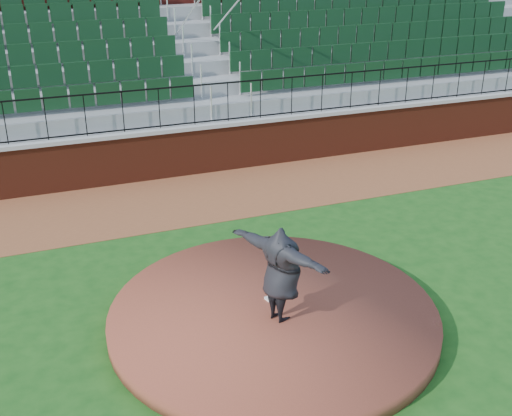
{
  "coord_description": "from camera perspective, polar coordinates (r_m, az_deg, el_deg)",
  "views": [
    {
      "loc": [
        -3.7,
        -8.11,
        5.84
      ],
      "look_at": [
        0.0,
        1.5,
        1.3
      ],
      "focal_mm": 44.29,
      "sensor_mm": 36.0,
      "label": 1
    }
  ],
  "objects": [
    {
      "name": "ground",
      "position": [
        10.66,
        2.94,
        -9.47
      ],
      "size": [
        90.0,
        90.0,
        0.0
      ],
      "primitive_type": "plane",
      "color": "#194C15",
      "rests_on": "ground"
    },
    {
      "name": "warning_track",
      "position": [
        15.18,
        -5.3,
        1.07
      ],
      "size": [
        34.0,
        3.2,
        0.01
      ],
      "primitive_type": "cube",
      "color": "brown",
      "rests_on": "ground"
    },
    {
      "name": "field_wall",
      "position": [
        16.42,
        -6.95,
        5.0
      ],
      "size": [
        34.0,
        0.35,
        1.2
      ],
      "primitive_type": "cube",
      "color": "maroon",
      "rests_on": "ground"
    },
    {
      "name": "wall_cap",
      "position": [
        16.22,
        -7.06,
        7.17
      ],
      "size": [
        34.0,
        0.45,
        0.1
      ],
      "primitive_type": "cube",
      "color": "#B7B7B7",
      "rests_on": "field_wall"
    },
    {
      "name": "wall_railing",
      "position": [
        16.08,
        -7.16,
        9.05
      ],
      "size": [
        34.0,
        0.05,
        1.0
      ],
      "primitive_type": null,
      "color": "black",
      "rests_on": "wall_cap"
    },
    {
      "name": "seating_stands",
      "position": [
        18.56,
        -9.4,
        12.48
      ],
      "size": [
        34.0,
        5.1,
        4.6
      ],
      "primitive_type": null,
      "color": "gray",
      "rests_on": "ground"
    },
    {
      "name": "concourse_wall",
      "position": [
        21.19,
        -11.17,
        14.98
      ],
      "size": [
        34.0,
        0.5,
        5.5
      ],
      "primitive_type": "cube",
      "color": "maroon",
      "rests_on": "ground"
    },
    {
      "name": "pitchers_mound",
      "position": [
        10.37,
        1.56,
        -9.68
      ],
      "size": [
        5.3,
        5.3,
        0.25
      ],
      "primitive_type": "cylinder",
      "color": "brown",
      "rests_on": "ground"
    },
    {
      "name": "pitching_rubber",
      "position": [
        10.63,
        2.14,
        -7.86
      ],
      "size": [
        0.55,
        0.24,
        0.04
      ],
      "primitive_type": "cube",
      "rotation": [
        0.0,
        0.0,
        0.21
      ],
      "color": "white",
      "rests_on": "pitchers_mound"
    },
    {
      "name": "pitcher",
      "position": [
        9.67,
        2.29,
        -5.98
      ],
      "size": [
        1.26,
        2.0,
        1.59
      ],
      "primitive_type": "imported",
      "rotation": [
        0.0,
        0.0,
        1.98
      ],
      "color": "black",
      "rests_on": "pitchers_mound"
    }
  ]
}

